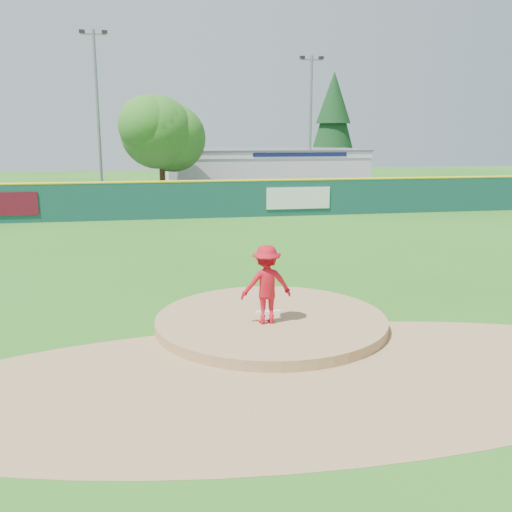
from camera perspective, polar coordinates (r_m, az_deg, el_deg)
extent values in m
plane|color=#286B19|center=(13.77, 1.50, -7.04)|extent=(120.00, 120.00, 0.00)
cylinder|color=#9E774C|center=(13.77, 1.50, -7.04)|extent=(5.50, 5.50, 0.50)
cube|color=white|center=(13.96, 1.26, -5.59)|extent=(0.60, 0.15, 0.04)
cylinder|color=#9E774C|center=(11.05, 4.75, -12.04)|extent=(15.40, 15.40, 0.01)
cube|color=#38383A|center=(40.07, -6.45, 5.65)|extent=(44.00, 16.00, 0.02)
imported|color=red|center=(13.00, 1.04, -2.85)|extent=(1.21, 0.73, 1.82)
imported|color=white|center=(35.37, -7.89, 5.92)|extent=(5.24, 2.61, 1.43)
cube|color=silver|center=(45.65, 0.68, 8.52)|extent=(15.00, 8.00, 3.20)
cube|color=white|center=(41.64, 1.75, 10.09)|extent=(15.00, 0.06, 0.55)
cube|color=#0F194C|center=(42.07, 4.47, 10.08)|extent=(7.00, 0.03, 0.28)
cube|color=#59595B|center=(45.57, 0.68, 10.59)|extent=(15.20, 8.20, 0.12)
cube|color=maroon|center=(31.76, -24.16, 4.75)|extent=(3.60, 0.04, 1.20)
cube|color=white|center=(31.86, 4.26, 5.80)|extent=(3.60, 0.04, 1.20)
cube|color=#13403B|center=(31.04, -5.32, 5.62)|extent=(40.00, 0.10, 2.00)
cylinder|color=yellow|center=(30.94, -5.36, 7.45)|extent=(40.00, 0.14, 0.14)
cylinder|color=#382314|center=(37.86, -9.32, 7.15)|extent=(0.36, 0.36, 2.60)
sphere|color=#387F23|center=(37.73, -9.49, 12.08)|extent=(5.60, 5.60, 5.60)
cylinder|color=#382314|center=(51.32, 7.58, 7.93)|extent=(0.40, 0.40, 1.60)
cone|color=#113A16|center=(51.19, 7.73, 13.24)|extent=(4.40, 4.40, 7.90)
cylinder|color=gray|center=(39.87, -15.51, 13.17)|extent=(0.20, 0.20, 11.00)
cube|color=gray|center=(40.33, -15.95, 20.56)|extent=(1.60, 0.10, 0.10)
cube|color=black|center=(40.42, -17.02, 20.69)|extent=(0.35, 0.25, 0.20)
cube|color=black|center=(40.30, -14.91, 20.84)|extent=(0.35, 0.25, 0.20)
cylinder|color=gray|center=(43.33, 5.46, 12.77)|extent=(0.20, 0.20, 10.00)
cube|color=gray|center=(43.63, 5.59, 18.95)|extent=(1.60, 0.10, 0.10)
cube|color=black|center=(43.47, 4.66, 19.19)|extent=(0.35, 0.25, 0.20)
cube|color=black|center=(43.84, 6.53, 19.10)|extent=(0.35, 0.25, 0.20)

